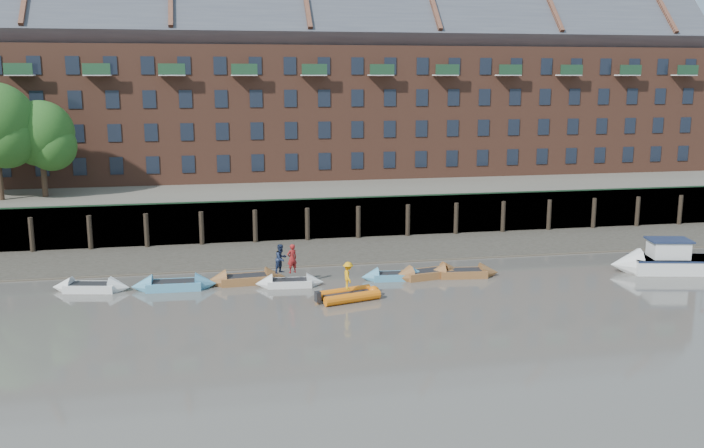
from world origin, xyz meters
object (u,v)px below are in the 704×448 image
object	(u,v)px
motor_launch	(657,261)
person_rower_a	(292,258)
rowboat_5	(427,274)
rib_tender	(350,295)
rowboat_3	(290,283)
rowboat_0	(91,287)
rowboat_1	(174,285)
person_rib_crew	(348,276)
rowboat_2	(246,279)
person_rower_b	(281,259)
rowboat_4	(394,276)
rowboat_6	(462,273)

from	to	relation	value
motor_launch	person_rower_a	distance (m)	23.68
rowboat_5	rib_tender	distance (m)	6.76
motor_launch	rowboat_3	bearing A→B (deg)	9.08
rowboat_0	rowboat_5	distance (m)	20.51
rowboat_1	rowboat_5	bearing A→B (deg)	0.47
rowboat_0	rib_tender	world-z (taller)	rowboat_0
motor_launch	person_rib_crew	size ratio (longest dim) A/B	4.41
rowboat_2	rowboat_5	xyz separation A→B (m)	(11.35, -0.92, -0.01)
rowboat_2	rowboat_3	size ratio (longest dim) A/B	1.18
rowboat_5	rowboat_1	bearing A→B (deg)	166.68
rowboat_0	person_rower_b	bearing A→B (deg)	6.37
rowboat_1	person_rib_crew	xyz separation A→B (m)	(9.83, -4.08, 1.15)
rowboat_0	rowboat_4	size ratio (longest dim) A/B	1.12
rowboat_1	rowboat_5	size ratio (longest dim) A/B	1.02
rowboat_2	rowboat_4	distance (m)	9.24
rowboat_5	person_rib_crew	size ratio (longest dim) A/B	3.07
person_rib_crew	rib_tender	bearing A→B (deg)	-80.79
person_rib_crew	rowboat_0	bearing A→B (deg)	74.36
rib_tender	person_rower_a	size ratio (longest dim) A/B	2.13
rowboat_3	person_rower_b	size ratio (longest dim) A/B	2.36
rib_tender	person_rib_crew	bearing A→B (deg)	171.68
rowboat_0	rowboat_2	size ratio (longest dim) A/B	0.95
rowboat_3	rib_tender	world-z (taller)	rowboat_3
rowboat_2	rowboat_6	bearing A→B (deg)	-9.27
rowboat_0	rowboat_2	distance (m)	9.13
rowboat_4	rowboat_5	bearing A→B (deg)	4.78
rowboat_5	rib_tender	size ratio (longest dim) A/B	1.30
rowboat_0	rib_tender	xyz separation A→B (m)	(14.79, -4.64, 0.04)
rib_tender	person_rib_crew	size ratio (longest dim) A/B	2.36
rowboat_5	person_rower_b	bearing A→B (deg)	168.84
rowboat_1	rib_tender	size ratio (longest dim) A/B	1.33
rowboat_0	motor_launch	distance (m)	35.59
rowboat_2	person_rower_b	world-z (taller)	person_rower_b
rowboat_6	rowboat_5	bearing A→B (deg)	-179.60
rowboat_5	person_rib_crew	bearing A→B (deg)	-159.63
rowboat_1	person_rower_a	world-z (taller)	person_rower_a
rowboat_1	rowboat_2	bearing A→B (deg)	8.68
rowboat_5	person_rower_a	size ratio (longest dim) A/B	2.78
rowboat_5	person_rower_a	distance (m)	8.73
rowboat_4	rowboat_6	bearing A→B (deg)	1.77
rowboat_3	rowboat_4	bearing A→B (deg)	7.04
rowboat_1	rowboat_5	xyz separation A→B (m)	(15.65, -0.42, -0.01)
rowboat_5	person_rower_a	bearing A→B (deg)	169.38
rowboat_1	rib_tender	distance (m)	10.76
rib_tender	person_rib_crew	xyz separation A→B (m)	(-0.12, -0.02, 1.13)
rowboat_5	person_rib_crew	xyz separation A→B (m)	(-5.82, -3.66, 1.16)
rowboat_0	person_rower_a	xyz separation A→B (m)	(11.87, -1.17, 1.47)
motor_launch	rowboat_0	bearing A→B (deg)	8.10
rowboat_1	person_rib_crew	distance (m)	10.71
rowboat_1	rowboat_6	size ratio (longest dim) A/B	1.06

